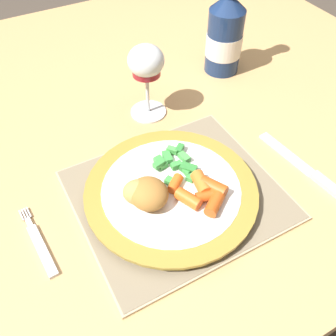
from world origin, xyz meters
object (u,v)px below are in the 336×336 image
Objects in this scene: table_knife at (309,171)px; bottle at (225,33)px; wine_glass at (146,66)px; dining_table at (123,139)px; dinner_plate at (171,192)px; fork at (40,245)px.

table_knife is 0.36m from bottle.
table_knife is 1.30× the size of wine_glass.
dining_table is 0.32m from bottle.
wine_glass is (0.05, -0.03, 0.19)m from dining_table.
dinner_plate reaches higher than dining_table.
bottle is (0.22, 0.06, -0.02)m from wine_glass.
dining_table is at bearing 86.05° from dinner_plate.
wine_glass is (0.07, 0.22, 0.09)m from dinner_plate.
dining_table is at bearing -173.44° from bottle.
dinner_plate is 0.41m from bottle.
dinner_plate is (-0.02, -0.25, 0.09)m from dining_table.
dining_table is 9.39× the size of wine_glass.
bottle reaches higher than fork.
wine_glass is (0.28, 0.20, 0.11)m from fork.
table_knife is at bearing -15.21° from dinner_plate.
table_knife is 0.77× the size of bottle.
dinner_plate is 1.43× the size of table_knife.
dinner_plate is at bearing -3.89° from fork.
dining_table is 7.21× the size of table_knife.
dining_table is 5.55× the size of bottle.
table_knife reaches higher than dining_table.
bottle is at bearing 6.56° from dining_table.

